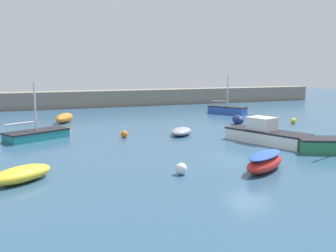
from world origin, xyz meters
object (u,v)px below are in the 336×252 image
Objects in this scene: mooring_buoy_white at (181,169)px; open_tender_yellow at (64,118)px; motorboat_with_cabin at (265,134)px; mooring_buoy_yellow at (293,121)px; rowboat_with_red_cover at (265,162)px; fishing_dinghy_green at (238,120)px; sailboat_short_mast at (37,134)px; rowboat_white_midwater at (181,131)px; sailboat_twin_hulled at (227,110)px; mooring_buoy_orange at (124,134)px; rowboat_blue_near at (21,174)px.

open_tender_yellow is at bearing 99.68° from mooring_buoy_white.
mooring_buoy_yellow is at bearing 109.75° from motorboat_with_cabin.
rowboat_with_red_cover is at bearing -56.06° from motorboat_with_cabin.
mooring_buoy_yellow is (16.86, 12.02, -0.04)m from mooring_buoy_white.
fishing_dinghy_green is at bearing 49.24° from mooring_buoy_white.
sailboat_short_mast is (-15.23, 7.16, -0.25)m from motorboat_with_cabin.
rowboat_white_midwater is 5.81× the size of mooring_buoy_yellow.
motorboat_with_cabin is 8.60m from fishing_dinghy_green.
open_tender_yellow is 18.24m from sailboat_twin_hulled.
rowboat_with_red_cover is 6.74× the size of mooring_buoy_orange.
rowboat_with_red_cover is at bearing 167.41° from fishing_dinghy_green.
mooring_buoy_white is at bearing -144.52° from mooring_buoy_yellow.
motorboat_with_cabin is 12.26× the size of mooring_buoy_yellow.
sailboat_twin_hulled reaches higher than mooring_buoy_white.
fishing_dinghy_green reaches higher than mooring_buoy_white.
fishing_dinghy_green is at bearing 164.98° from mooring_buoy_yellow.
rowboat_with_red_cover is at bearing 46.94° from open_tender_yellow.
open_tender_yellow reaches higher than mooring_buoy_orange.
rowboat_white_midwater is 0.66× the size of sailboat_twin_hulled.
sailboat_twin_hulled is at bearing 54.77° from mooring_buoy_white.
rowboat_white_midwater is 4.55m from mooring_buoy_orange.
sailboat_twin_hulled is at bearing 5.69° from rowboat_blue_near.
mooring_buoy_yellow is (2.15, -8.80, -0.22)m from sailboat_twin_hulled.
rowboat_white_midwater is at bearing -171.81° from mooring_buoy_yellow.
rowboat_blue_near is at bearing -123.51° from sailboat_short_mast.
fishing_dinghy_green is (7.19, 3.21, 0.15)m from rowboat_white_midwater.
open_tender_yellow is 23.03m from rowboat_with_red_cover.
fishing_dinghy_green reaches higher than mooring_buoy_yellow.
motorboat_with_cabin is 1.28× the size of sailboat_short_mast.
rowboat_blue_near is 19.51m from open_tender_yellow.
motorboat_with_cabin is 11.71× the size of mooring_buoy_orange.
mooring_buoy_orange is (-4.51, 0.55, -0.03)m from rowboat_white_midwater.
mooring_buoy_white is (6.41, -12.45, -0.08)m from sailboat_short_mast.
sailboat_short_mast reaches higher than rowboat_white_midwater.
motorboat_with_cabin reaches higher than rowboat_blue_near.
sailboat_short_mast is at bearing 96.65° from rowboat_with_red_cover.
rowboat_with_red_cover is (10.74, -13.37, 0.11)m from sailboat_short_mast.
open_tender_yellow is (-7.93, 10.50, 0.15)m from rowboat_white_midwater.
rowboat_blue_near is 0.69× the size of sailboat_short_mast.
motorboat_with_cabin reaches higher than mooring_buoy_yellow.
mooring_buoy_orange is (7.35, 9.16, -0.10)m from rowboat_blue_near.
sailboat_short_mast is 17.15m from rowboat_with_red_cover.
rowboat_blue_near is 7.65m from mooring_buoy_white.
sailboat_short_mast reaches higher than mooring_buoy_orange.
fishing_dinghy_green reaches higher than rowboat_white_midwater.
fishing_dinghy_green reaches higher than rowboat_blue_near.
rowboat_with_red_cover is 6.13× the size of mooring_buoy_white.
mooring_buoy_orange is at bearing 78.70° from rowboat_with_red_cover.
rowboat_white_midwater is 11.13m from mooring_buoy_white.
mooring_buoy_white is (-8.82, -5.29, -0.33)m from motorboat_with_cabin.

